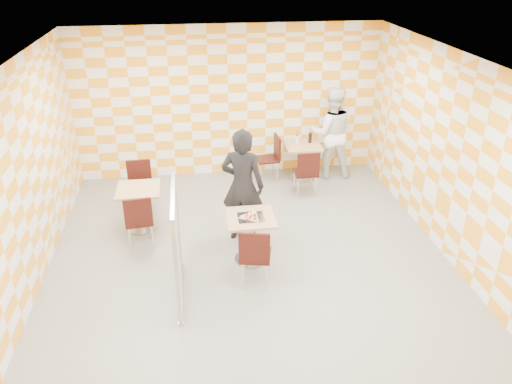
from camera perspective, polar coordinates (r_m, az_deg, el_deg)
room_shell at (r=7.25m, az=-1.15°, el=3.63°), size 7.00×7.00×7.00m
main_table at (r=7.40m, az=-0.60°, el=-4.47°), size 0.70×0.70×0.75m
second_table at (r=10.05m, az=5.32°, el=4.14°), size 0.70×0.70×0.75m
empty_table at (r=8.44m, az=-13.16°, el=-1.06°), size 0.70×0.70×0.75m
chair_main_front at (r=6.83m, az=-0.12°, el=-7.05°), size 0.50×0.51×0.92m
chair_second_front at (r=9.32m, az=5.82°, el=2.51°), size 0.43×0.44×0.92m
chair_second_side at (r=9.99m, az=1.84°, el=4.32°), size 0.46×0.45×0.92m
chair_empty_near at (r=7.87m, az=-13.25°, el=-2.91°), size 0.47×0.48×0.92m
chair_empty_far at (r=9.04m, az=-13.12°, el=1.11°), size 0.44×0.45×0.92m
partition at (r=6.64m, az=-9.02°, el=-5.99°), size 0.08×1.38×1.55m
man_dark at (r=7.76m, az=-1.54°, el=0.68°), size 0.80×0.66×1.87m
man_white at (r=10.14m, az=8.60°, el=6.71°), size 0.97×0.80×1.86m
pizza_on_foil at (r=7.26m, az=-0.60°, el=-2.79°), size 0.40×0.40×0.04m
sport_bottle at (r=9.95m, az=4.70°, el=5.97°), size 0.06×0.06×0.20m
soda_bottle at (r=10.04m, az=6.22°, el=6.19°), size 0.07×0.07×0.23m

